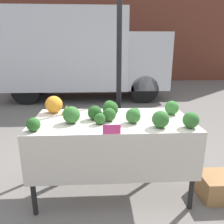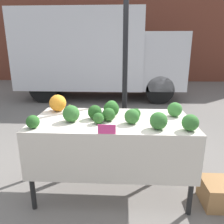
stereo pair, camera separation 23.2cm
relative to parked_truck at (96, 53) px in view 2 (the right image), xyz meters
The scene contains 20 objects.
ground_plane 5.20m from the parked_truck, 81.13° to the right, with size 40.00×40.00×0.00m, color slate.
building_facade 4.73m from the parked_truck, 79.64° to the left, with size 16.00×0.60×6.88m.
tent_pole 4.25m from the parked_truck, 77.67° to the right, with size 0.07×0.07×2.72m.
parked_truck is the anchor object (origin of this frame).
market_table 5.11m from the parked_truck, 81.25° to the right, with size 1.69×0.86×0.86m.
orange_cauliflower 4.68m from the parked_truck, 88.72° to the right, with size 0.20×0.20×0.20m.
romanesco_head 4.76m from the parked_truck, 86.84° to the right, with size 0.14×0.14×0.11m.
broccoli_head_0 4.76m from the parked_truck, 80.85° to the right, with size 0.14×0.14×0.14m.
broccoli_head_1 5.04m from the parked_truck, 78.22° to the right, with size 0.11×0.11×0.11m.
broccoli_head_2 5.04m from the parked_truck, 73.09° to the right, with size 0.16×0.16×0.16m.
broccoli_head_3 5.38m from the parked_truck, 76.84° to the right, with size 0.17×0.17×0.17m.
broccoli_head_4 5.08m from the parked_truck, 81.60° to the right, with size 0.14×0.14×0.14m.
broccoli_head_5 4.92m from the parked_truck, 81.09° to the right, with size 0.17×0.17×0.17m.
broccoli_head_6 5.16m from the parked_truck, 82.82° to the right, with size 0.11×0.11×0.11m.
broccoli_head_7 5.08m from the parked_truck, 85.97° to the right, with size 0.17×0.17×0.17m.
broccoli_head_8 5.27m from the parked_truck, 89.61° to the right, with size 0.13×0.13×0.13m.
broccoli_head_9 5.19m from the parked_truck, 79.09° to the right, with size 0.15×0.15×0.15m.
broccoli_head_10 5.47m from the parked_truck, 73.98° to the right, with size 0.15×0.15×0.15m.
broccoli_head_11 5.00m from the parked_truck, 83.23° to the right, with size 0.15×0.15×0.15m.
price_sign 5.43m from the parked_truck, 82.08° to the right, with size 0.16×0.01×0.09m.
Camera 2 is at (0.11, -2.22, 1.59)m, focal length 35.00 mm.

